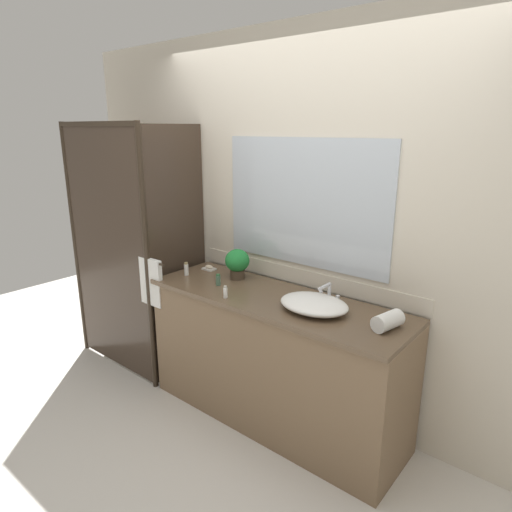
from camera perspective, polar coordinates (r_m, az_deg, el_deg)
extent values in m
plane|color=silver|center=(3.32, 2.12, -19.92)|extent=(8.00, 8.00, 0.00)
cube|color=beige|center=(3.04, 6.35, 3.61)|extent=(4.40, 0.05, 2.60)
cube|color=beige|center=(3.11, 5.86, -2.70)|extent=(1.80, 0.01, 0.11)
cube|color=silver|center=(2.98, 6.12, 6.74)|extent=(1.26, 0.01, 0.84)
cube|color=brown|center=(3.09, 2.32, -13.30)|extent=(1.80, 0.56, 0.87)
cube|color=brown|center=(2.89, 2.30, -5.58)|extent=(1.80, 0.58, 0.03)
cylinder|color=#2D2319|center=(4.14, -22.12, 1.60)|extent=(0.04, 0.04, 2.00)
cylinder|color=#2D2319|center=(3.32, -13.75, -1.05)|extent=(0.04, 0.04, 2.00)
cube|color=#2D2319|center=(3.60, -19.81, 15.63)|extent=(1.00, 0.04, 0.04)
cube|color=#382B21|center=(3.72, -18.40, 0.42)|extent=(0.96, 0.01, 1.96)
cube|color=#382B21|center=(3.49, -10.02, 0.00)|extent=(0.01, 0.57, 1.96)
cylinder|color=#2D2319|center=(3.30, -13.43, -0.67)|extent=(0.32, 0.02, 0.02)
cube|color=white|center=(3.35, -13.25, -3.25)|extent=(0.22, 0.04, 0.36)
ellipsoid|color=white|center=(2.69, 7.42, -6.10)|extent=(0.43, 0.33, 0.08)
cube|color=silver|center=(2.85, 9.31, -5.62)|extent=(0.17, 0.04, 0.02)
cylinder|color=silver|center=(2.83, 9.36, -4.50)|extent=(0.02, 0.02, 0.10)
cylinder|color=silver|center=(2.76, 8.75, -3.86)|extent=(0.02, 0.12, 0.02)
cylinder|color=silver|center=(2.86, 8.30, -4.82)|extent=(0.02, 0.02, 0.04)
cylinder|color=silver|center=(2.81, 10.39, -5.35)|extent=(0.02, 0.02, 0.04)
cylinder|color=#473828|center=(3.23, -2.39, -2.32)|extent=(0.11, 0.11, 0.07)
ellipsoid|color=#217F36|center=(3.20, -2.41, -0.57)|extent=(0.18, 0.18, 0.16)
cube|color=silver|center=(3.45, -6.01, -1.66)|extent=(0.10, 0.07, 0.01)
ellipsoid|color=beige|center=(3.44, -6.02, -1.37)|extent=(0.07, 0.04, 0.02)
cylinder|color=white|center=(3.34, -8.91, -1.73)|extent=(0.03, 0.03, 0.08)
cylinder|color=#9E895B|center=(3.32, -8.94, -0.93)|extent=(0.03, 0.03, 0.01)
cylinder|color=white|center=(2.87, -3.93, -4.72)|extent=(0.03, 0.03, 0.07)
cylinder|color=#B7B2A8|center=(2.86, -3.95, -3.97)|extent=(0.02, 0.02, 0.01)
cylinder|color=#4C7056|center=(3.10, -4.86, -3.12)|extent=(0.03, 0.03, 0.07)
cylinder|color=#2D6638|center=(3.09, -4.88, -2.42)|extent=(0.03, 0.03, 0.01)
cylinder|color=white|center=(2.53, 16.50, -7.97)|extent=(0.13, 0.20, 0.10)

